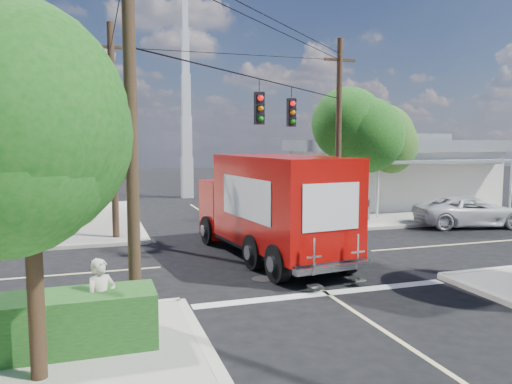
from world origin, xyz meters
name	(u,v)px	position (x,y,z in m)	size (l,w,h in m)	color
ground	(273,259)	(0.00, 0.00, 0.00)	(120.00, 120.00, 0.00)	black
sidewalk_ne	(376,206)	(10.88, 10.88, 0.07)	(14.12, 14.12, 0.14)	#A8A398
road_markings	(289,268)	(0.00, -1.47, 0.01)	(32.00, 32.00, 0.01)	beige
building_ne	(390,169)	(12.50, 11.97, 2.32)	(11.80, 10.20, 4.50)	silver
radio_tower	(186,121)	(0.50, 20.00, 5.64)	(0.80, 0.80, 17.00)	silver
tree_sw_front	(28,132)	(-6.99, -7.54, 4.33)	(3.88, 3.78, 6.03)	#422D1C
tree_ne_front	(359,130)	(7.21, 6.76, 4.77)	(4.21, 4.14, 6.66)	#422D1C
tree_ne_back	(380,141)	(9.81, 8.96, 4.19)	(3.77, 3.66, 5.82)	#422D1C
palm_nw_front	(57,122)	(-7.50, 7.50, 5.04)	(3.01, 3.08, 5.59)	#422D1C
palm_nw_back	(13,130)	(-9.50, 9.00, 4.67)	(3.01, 3.08, 5.19)	#422D1C
utility_poles	(219,128)	(-1.58, 1.60, 4.67)	(12.00, 10.68, 9.00)	#473321
picket_fence	(5,316)	(-7.80, -5.60, 0.68)	(5.94, 0.06, 1.00)	silver
vending_boxes	(351,209)	(6.50, 6.20, 0.69)	(1.90, 0.50, 1.10)	#AC1C16
delivery_truck	(271,206)	(-0.06, 0.11, 1.87)	(3.62, 8.74, 3.68)	black
parked_car	(471,212)	(11.52, 3.32, 0.74)	(2.46, 5.32, 1.48)	silver
pedestrian	(101,302)	(-5.94, -6.33, 1.01)	(0.63, 0.42, 1.74)	beige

